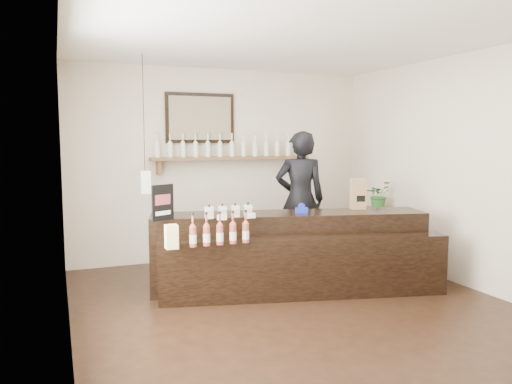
{
  "coord_description": "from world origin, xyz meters",
  "views": [
    {
      "loc": [
        -2.31,
        -4.6,
        1.78
      ],
      "look_at": [
        -0.19,
        0.7,
        1.17
      ],
      "focal_mm": 35.0,
      "sensor_mm": 36.0,
      "label": 1
    }
  ],
  "objects": [
    {
      "name": "ground",
      "position": [
        0.0,
        0.0,
        0.0
      ],
      "size": [
        5.0,
        5.0,
        0.0
      ],
      "primitive_type": "plane",
      "color": "black",
      "rests_on": "ground"
    },
    {
      "name": "room_shell",
      "position": [
        0.0,
        0.0,
        1.7
      ],
      "size": [
        5.0,
        5.0,
        5.0
      ],
      "color": "beige",
      "rests_on": "ground"
    },
    {
      "name": "back_wall_decor",
      "position": [
        -0.14,
        2.37,
        1.75
      ],
      "size": [
        2.66,
        0.96,
        1.69
      ],
      "color": "brown",
      "rests_on": "ground"
    },
    {
      "name": "counter",
      "position": [
        0.23,
        0.58,
        0.43
      ],
      "size": [
        3.29,
        1.62,
        1.06
      ],
      "color": "black",
      "rests_on": "ground"
    },
    {
      "name": "promo_sign",
      "position": [
        -1.27,
        0.69,
        1.1
      ],
      "size": [
        0.26,
        0.14,
        0.39
      ],
      "color": "black",
      "rests_on": "counter"
    },
    {
      "name": "paper_bag",
      "position": [
        1.17,
        0.66,
        1.1
      ],
      "size": [
        0.2,
        0.17,
        0.38
      ],
      "color": "olive",
      "rests_on": "counter"
    },
    {
      "name": "tape_dispenser",
      "position": [
        0.36,
        0.61,
        0.95
      ],
      "size": [
        0.15,
        0.08,
        0.12
      ],
      "color": "#1828AB",
      "rests_on": "counter"
    },
    {
      "name": "side_cabinet",
      "position": [
        2.0,
        1.39,
        0.39
      ],
      "size": [
        0.45,
        0.58,
        0.78
      ],
      "color": "brown",
      "rests_on": "ground"
    },
    {
      "name": "potted_plant",
      "position": [
        2.0,
        1.39,
        0.98
      ],
      "size": [
        0.44,
        0.41,
        0.4
      ],
      "primitive_type": "imported",
      "rotation": [
        0.0,
        0.0,
        0.34
      ],
      "color": "#285D25",
      "rests_on": "side_cabinet"
    },
    {
      "name": "shopkeeper",
      "position": [
        0.81,
        1.55,
        1.07
      ],
      "size": [
        0.9,
        0.73,
        2.13
      ],
      "primitive_type": "imported",
      "rotation": [
        0.0,
        0.0,
        2.83
      ],
      "color": "black",
      "rests_on": "ground"
    }
  ]
}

